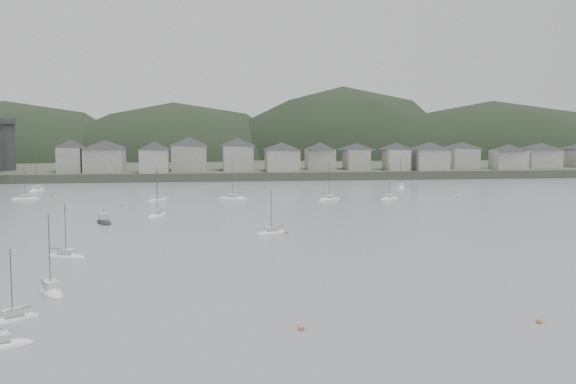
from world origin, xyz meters
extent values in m
plane|color=slate|center=(0.00, 0.00, 0.00)|extent=(900.00, 900.00, 0.00)
cube|color=#383D2D|center=(0.00, 295.00, 1.50)|extent=(900.00, 250.00, 3.00)
ellipsoid|color=black|center=(-110.87, 271.94, -10.14)|extent=(138.98, 92.48, 81.13)
ellipsoid|color=black|center=(-32.30, 272.87, -9.97)|extent=(132.08, 90.41, 79.74)
ellipsoid|color=black|center=(50.65, 272.93, -12.68)|extent=(133.88, 88.37, 101.41)
ellipsoid|color=black|center=(125.95, 267.91, -10.32)|extent=(165.81, 81.78, 82.55)
cylinder|color=#323234|center=(-92.00, 194.00, 11.50)|extent=(10.00, 10.00, 17.00)
cube|color=gray|center=(-65.00, 181.96, 7.29)|extent=(8.34, 12.91, 8.59)
pyramid|color=#27282C|center=(-65.00, 181.96, 13.09)|extent=(15.78, 15.78, 3.01)
cube|color=gray|center=(-53.32, 181.32, 7.18)|extent=(13.68, 13.35, 8.36)
pyramid|color=#27282C|center=(-53.32, 181.32, 12.82)|extent=(20.07, 20.07, 2.93)
cube|color=gray|center=(-35.57, 176.02, 7.04)|extent=(9.78, 10.20, 8.08)
pyramid|color=#27282C|center=(-35.57, 176.02, 12.49)|extent=(14.83, 14.83, 2.83)
cube|color=gray|center=(-23.51, 185.65, 7.55)|extent=(12.59, 13.33, 9.09)
pyramid|color=#27282C|center=(-23.51, 185.65, 13.68)|extent=(19.24, 19.24, 3.18)
cube|color=gray|center=(-5.75, 184.10, 7.43)|extent=(10.74, 12.17, 8.87)
pyramid|color=#27282C|center=(-5.75, 184.10, 13.42)|extent=(17.01, 17.01, 3.10)
cube|color=gray|center=(9.92, 177.53, 6.85)|extent=(11.63, 12.09, 7.69)
pyramid|color=#27282C|center=(9.92, 177.53, 12.04)|extent=(17.61, 17.61, 2.69)
cube|color=gray|center=(25.25, 186.19, 6.72)|extent=(10.37, 9.35, 7.44)
pyramid|color=#27282C|center=(25.25, 186.19, 11.74)|extent=(14.65, 14.65, 2.60)
cube|color=gray|center=(38.63, 183.79, 6.61)|extent=(8.24, 12.20, 7.22)
pyramid|color=#27282C|center=(38.63, 183.79, 11.48)|extent=(15.17, 15.17, 2.53)
cube|color=gray|center=(52.50, 178.55, 6.73)|extent=(8.06, 10.91, 7.46)
pyramid|color=#27282C|center=(52.50, 178.55, 11.77)|extent=(14.08, 14.08, 2.61)
cube|color=gray|center=(64.81, 177.06, 6.83)|extent=(11.73, 11.78, 7.66)
pyramid|color=#27282C|center=(64.81, 177.06, 12.00)|extent=(17.46, 17.46, 2.68)
cube|color=gray|center=(80.64, 186.91, 6.67)|extent=(10.19, 13.02, 7.33)
pyramid|color=#27282C|center=(80.64, 186.91, 11.62)|extent=(17.23, 17.23, 2.57)
cube|color=gray|center=(95.55, 178.06, 6.44)|extent=(11.70, 9.81, 6.88)
pyramid|color=#27282C|center=(95.55, 178.06, 11.08)|extent=(15.97, 15.97, 2.41)
cube|color=gray|center=(112.40, 186.91, 6.50)|extent=(12.83, 12.48, 7.00)
pyramid|color=#27282C|center=(112.40, 186.91, 11.22)|extent=(18.79, 18.79, 2.45)
ellipsoid|color=white|center=(-38.12, 11.43, 0.05)|extent=(5.63, 8.36, 1.60)
cube|color=beige|center=(-38.12, 11.43, 1.15)|extent=(2.76, 3.28, 0.70)
cylinder|color=#3F3F42|center=(-38.12, 11.43, 5.21)|extent=(0.12, 0.12, 10.02)
cylinder|color=#3F3F42|center=(-38.71, 10.11, 1.70)|extent=(1.57, 3.33, 0.10)
ellipsoid|color=white|center=(15.49, 110.19, 0.05)|extent=(8.05, 6.90, 1.62)
cube|color=beige|center=(15.49, 110.19, 1.16)|extent=(3.34, 3.12, 0.70)
cylinder|color=#3F3F42|center=(15.49, 110.19, 5.26)|extent=(0.12, 0.12, 10.12)
cylinder|color=#3F3F42|center=(14.32, 111.06, 1.71)|extent=(2.99, 2.25, 0.10)
ellipsoid|color=white|center=(-66.91, 121.29, 0.05)|extent=(7.74, 3.90, 1.48)
cube|color=beige|center=(-66.91, 121.29, 1.09)|extent=(2.88, 2.15, 0.70)
cylinder|color=#3F3F42|center=(-66.91, 121.29, 4.83)|extent=(0.12, 0.12, 9.26)
cylinder|color=#3F3F42|center=(-68.21, 121.58, 1.64)|extent=(3.28, 0.81, 0.10)
ellipsoid|color=white|center=(-39.59, -1.51, 0.05)|extent=(6.08, 5.65, 1.26)
cube|color=beige|center=(-39.59, -1.51, 0.98)|extent=(2.57, 2.49, 0.70)
cylinder|color=#3F3F42|center=(-39.59, -1.51, 4.14)|extent=(0.12, 0.12, 7.88)
cylinder|color=#3F3F42|center=(-38.73, -2.26, 1.53)|extent=(2.21, 1.93, 0.10)
ellipsoid|color=white|center=(-28.99, 82.68, 0.05)|extent=(5.43, 8.74, 1.67)
cube|color=beige|center=(-28.99, 82.68, 1.18)|extent=(2.74, 3.38, 0.70)
cylinder|color=#3F3F42|center=(-28.99, 82.68, 5.41)|extent=(0.12, 0.12, 10.41)
cylinder|color=#3F3F42|center=(-28.46, 81.27, 1.73)|extent=(1.42, 3.54, 0.10)
ellipsoid|color=white|center=(-5.59, 55.14, 0.05)|extent=(6.86, 4.58, 1.31)
cube|color=beige|center=(-5.59, 55.14, 1.01)|extent=(2.69, 2.25, 0.70)
cylinder|color=#3F3F42|center=(-5.59, 55.14, 4.30)|extent=(0.12, 0.12, 8.21)
cylinder|color=#3F3F42|center=(-4.51, 54.66, 1.56)|extent=(2.74, 1.29, 0.10)
ellipsoid|color=white|center=(-68.75, 144.17, 0.05)|extent=(4.70, 10.01, 1.92)
cube|color=beige|center=(-68.75, 144.17, 1.31)|extent=(2.67, 3.68, 0.70)
cylinder|color=#3F3F42|center=(-68.75, 144.17, 6.21)|extent=(0.12, 0.12, 12.03)
cylinder|color=#3F3F42|center=(-68.45, 142.46, 1.86)|extent=(0.85, 4.28, 0.10)
ellipsoid|color=white|center=(-30.79, 114.57, 0.05)|extent=(6.42, 7.36, 1.49)
cube|color=beige|center=(-30.79, 114.57, 1.09)|extent=(2.88, 3.07, 0.70)
cylinder|color=#3F3F42|center=(-30.79, 114.57, 4.85)|extent=(0.12, 0.12, 9.31)
cylinder|color=#3F3F42|center=(-29.98, 113.50, 1.64)|extent=(2.12, 2.72, 0.10)
ellipsoid|color=white|center=(32.14, 110.10, 0.05)|extent=(7.28, 6.89, 1.52)
cube|color=beige|center=(32.14, 110.10, 1.11)|extent=(3.10, 3.02, 0.70)
cylinder|color=#3F3F42|center=(32.14, 110.10, 4.95)|extent=(0.12, 0.12, 9.50)
cylinder|color=#3F3F42|center=(31.12, 111.02, 1.66)|extent=(2.61, 2.36, 0.10)
ellipsoid|color=white|center=(-10.61, 115.09, 0.05)|extent=(8.70, 4.97, 1.66)
cube|color=beige|center=(-10.61, 115.09, 1.18)|extent=(3.31, 2.60, 0.70)
cylinder|color=#3F3F42|center=(-10.61, 115.09, 5.38)|extent=(0.12, 0.12, 10.36)
cylinder|color=#3F3F42|center=(-9.19, 115.53, 1.73)|extent=(3.60, 1.19, 0.10)
ellipsoid|color=white|center=(-40.48, 35.21, 0.05)|extent=(7.08, 4.22, 1.35)
cube|color=beige|center=(-40.48, 35.21, 1.02)|extent=(2.71, 2.17, 0.70)
cylinder|color=#3F3F42|center=(-40.48, 35.21, 4.41)|extent=(0.12, 0.12, 8.42)
cylinder|color=#3F3F42|center=(-41.63, 34.82, 1.57)|extent=(2.90, 1.08, 0.10)
ellipsoid|color=white|center=(43.53, 140.40, 0.05)|extent=(3.05, 8.08, 1.59)
cube|color=beige|center=(43.53, 140.40, 1.14)|extent=(1.92, 2.88, 0.70)
cylinder|color=#3F3F42|center=(43.53, 140.40, 5.16)|extent=(0.12, 0.12, 9.91)
cylinder|color=#3F3F42|center=(43.44, 141.83, 1.69)|extent=(0.33, 3.57, 0.10)
ellipsoid|color=black|center=(-39.54, 73.29, 0.05)|extent=(5.00, 7.62, 1.58)
cube|color=beige|center=(-39.54, 73.29, 1.49)|extent=(2.65, 2.73, 1.40)
cylinder|color=#3F3F42|center=(-39.54, 73.29, 2.39)|extent=(0.10, 0.10, 1.20)
sphere|color=#B96A3D|center=(56.31, 124.53, 0.15)|extent=(0.70, 0.70, 0.70)
sphere|color=#B96A3D|center=(17.77, -9.03, 0.15)|extent=(0.70, 0.70, 0.70)
sphere|color=#B96A3D|center=(-2.51, 55.44, 0.15)|extent=(0.70, 0.70, 0.70)
sphere|color=#B96A3D|center=(-39.15, 103.02, 0.15)|extent=(0.70, 0.70, 0.70)
sphere|color=#B96A3D|center=(-8.40, -8.55, 0.15)|extent=(0.70, 0.70, 0.70)
sphere|color=#B96A3D|center=(-61.09, 126.63, 0.15)|extent=(0.70, 0.70, 0.70)
camera|label=1|loc=(-18.54, -82.61, 22.37)|focal=45.28mm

